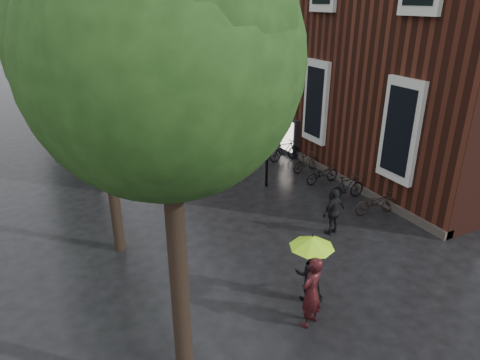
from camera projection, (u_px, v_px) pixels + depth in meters
brick_building at (303, 20)px, 27.11m from camera, size 10.20×33.20×12.00m
street_trees at (65, 21)px, 18.28m from camera, size 4.33×34.03×8.91m
person_burgundy at (311, 292)px, 9.90m from camera, size 0.79×0.65×1.84m
person_black at (310, 273)px, 10.81m from camera, size 0.94×0.86×1.57m
lime_umbrella at (312, 242)px, 10.03m from camera, size 1.08×1.08×1.60m
pedestrian_walking at (334, 212)px, 13.92m from camera, size 0.98×0.54×1.59m
parked_bicycles at (284, 151)px, 20.56m from camera, size 1.94×13.06×1.01m
ad_lightbox at (289, 136)px, 21.16m from camera, size 0.28×1.23×1.85m
lamp_post at (268, 127)px, 16.84m from camera, size 0.21×0.21×4.17m
cycle_sign at (90, 108)px, 22.21m from camera, size 0.16×0.54×2.99m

